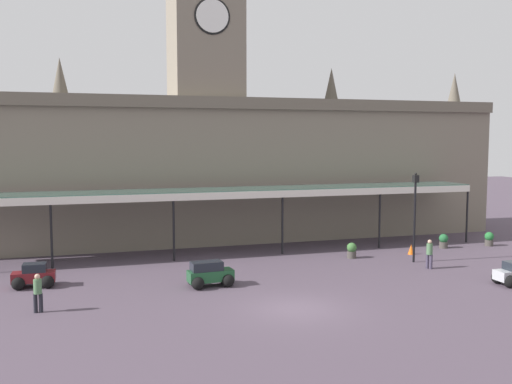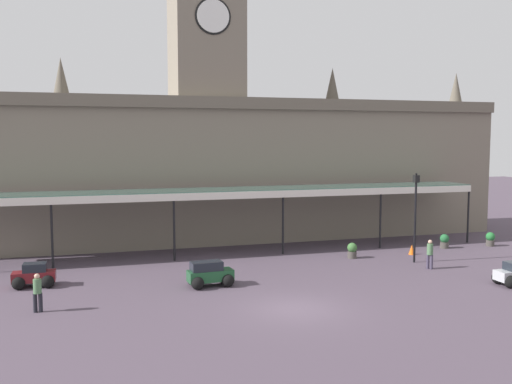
% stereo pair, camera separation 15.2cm
% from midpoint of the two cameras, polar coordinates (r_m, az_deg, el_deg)
% --- Properties ---
extents(ground_plane, '(140.00, 140.00, 0.00)m').
position_cam_midpoint_polar(ground_plane, '(25.36, 3.81, -11.54)').
color(ground_plane, '#504250').
extents(station_building, '(43.98, 6.70, 19.87)m').
position_cam_midpoint_polar(station_building, '(41.85, -5.12, 3.28)').
color(station_building, slate).
rests_on(station_building, ground).
extents(entrance_canopy, '(34.91, 3.26, 4.15)m').
position_cam_midpoint_polar(entrance_canopy, '(36.55, -3.27, 0.07)').
color(entrance_canopy, '#38564C').
rests_on(entrance_canopy, ground).
extents(car_green_estate, '(2.31, 1.64, 1.27)m').
position_cam_midpoint_polar(car_green_estate, '(28.94, -4.78, -8.26)').
color(car_green_estate, '#1E512D').
rests_on(car_green_estate, ground).
extents(car_maroon_sedan, '(2.07, 1.56, 1.19)m').
position_cam_midpoint_polar(car_maroon_sedan, '(30.81, -21.36, -7.89)').
color(car_maroon_sedan, maroon).
rests_on(car_maroon_sedan, ground).
extents(pedestrian_crossing_forecourt, '(0.34, 0.36, 1.67)m').
position_cam_midpoint_polar(pedestrian_crossing_forecourt, '(34.00, 16.76, -5.82)').
color(pedestrian_crossing_forecourt, '#3F384C').
rests_on(pedestrian_crossing_forecourt, ground).
extents(pedestrian_near_entrance, '(0.39, 0.34, 1.67)m').
position_cam_midpoint_polar(pedestrian_near_entrance, '(26.28, -21.05, -9.23)').
color(pedestrian_near_entrance, black).
rests_on(pedestrian_near_entrance, ground).
extents(victorian_lamppost, '(0.30, 0.30, 5.35)m').
position_cam_midpoint_polar(victorian_lamppost, '(35.17, 15.42, -1.49)').
color(victorian_lamppost, black).
rests_on(victorian_lamppost, ground).
extents(traffic_cone, '(0.40, 0.40, 0.65)m').
position_cam_midpoint_polar(traffic_cone, '(37.95, 15.07, -5.53)').
color(traffic_cone, orange).
rests_on(traffic_cone, ground).
extents(planter_by_canopy, '(0.60, 0.60, 0.96)m').
position_cam_midpoint_polar(planter_by_canopy, '(40.69, 18.06, -4.64)').
color(planter_by_canopy, '#47423D').
rests_on(planter_by_canopy, ground).
extents(planter_forecourt_centre, '(0.60, 0.60, 0.96)m').
position_cam_midpoint_polar(planter_forecourt_centre, '(35.98, 9.38, -5.74)').
color(planter_forecourt_centre, '#47423D').
rests_on(planter_forecourt_centre, ground).
extents(planter_near_kerb, '(0.60, 0.60, 0.96)m').
position_cam_midpoint_polar(planter_near_kerb, '(42.58, 22.09, -4.34)').
color(planter_near_kerb, '#47423D').
rests_on(planter_near_kerb, ground).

